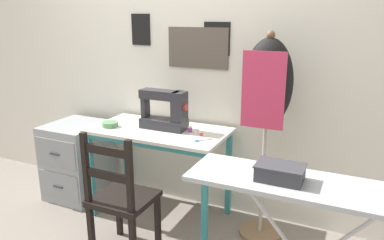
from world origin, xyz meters
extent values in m
plane|color=gray|center=(0.00, 0.00, 0.00)|extent=(14.00, 14.00, 0.00)
cube|color=silver|center=(0.00, 0.65, 1.27)|extent=(10.00, 0.05, 2.55)
cube|color=brown|center=(0.19, 0.62, 1.38)|extent=(0.52, 0.02, 0.33)
cube|color=black|center=(-0.34, 0.62, 1.51)|extent=(0.18, 0.01, 0.26)
cube|color=black|center=(0.35, 0.62, 1.46)|extent=(0.22, 0.01, 0.26)
cube|color=silver|center=(0.00, 0.29, 0.75)|extent=(1.10, 0.58, 0.02)
cube|color=teal|center=(0.00, 0.04, 0.71)|extent=(1.02, 0.03, 0.04)
cube|color=teal|center=(-0.51, 0.04, 0.37)|extent=(0.04, 0.04, 0.73)
cube|color=teal|center=(0.51, 0.04, 0.37)|extent=(0.04, 0.04, 0.73)
cube|color=teal|center=(-0.51, 0.54, 0.37)|extent=(0.04, 0.04, 0.73)
cube|color=teal|center=(0.51, 0.54, 0.37)|extent=(0.04, 0.04, 0.73)
cube|color=#28282D|center=(0.03, 0.32, 0.80)|extent=(0.37, 0.16, 0.08)
cube|color=#28282D|center=(0.17, 0.32, 0.95)|extent=(0.09, 0.13, 0.23)
cube|color=#28282D|center=(0.00, 0.32, 1.03)|extent=(0.33, 0.12, 0.07)
cube|color=#28282D|center=(-0.14, 0.32, 0.92)|extent=(0.04, 0.09, 0.16)
cylinder|color=#B22D2D|center=(0.22, 0.32, 0.95)|extent=(0.02, 0.06, 0.06)
cylinder|color=#99999E|center=(0.17, 0.32, 1.08)|extent=(0.01, 0.01, 0.02)
cylinder|color=#56895B|center=(-0.40, 0.18, 0.78)|extent=(0.13, 0.13, 0.04)
cylinder|color=#2F4B32|center=(-0.40, 0.18, 0.80)|extent=(0.10, 0.10, 0.01)
cube|color=silver|center=(0.43, 0.21, 0.76)|extent=(0.06, 0.11, 0.00)
cube|color=silver|center=(0.44, 0.20, 0.76)|extent=(0.09, 0.09, 0.00)
torus|color=#2870B7|center=(0.40, 0.14, 0.76)|extent=(0.03, 0.03, 0.01)
torus|color=#2870B7|center=(0.39, 0.15, 0.76)|extent=(0.03, 0.03, 0.01)
cylinder|color=purple|center=(0.26, 0.32, 0.78)|extent=(0.03, 0.03, 0.04)
cylinder|color=beige|center=(0.26, 0.32, 0.80)|extent=(0.04, 0.04, 0.00)
cylinder|color=beige|center=(0.26, 0.32, 0.76)|extent=(0.04, 0.04, 0.00)
cylinder|color=silver|center=(0.32, 0.31, 0.77)|extent=(0.04, 0.04, 0.03)
cylinder|color=beige|center=(0.32, 0.31, 0.79)|extent=(0.04, 0.04, 0.00)
cylinder|color=beige|center=(0.32, 0.31, 0.76)|extent=(0.04, 0.04, 0.00)
cylinder|color=red|center=(0.37, 0.27, 0.77)|extent=(0.03, 0.03, 0.03)
cylinder|color=beige|center=(0.37, 0.27, 0.79)|extent=(0.03, 0.03, 0.00)
cylinder|color=beige|center=(0.37, 0.27, 0.76)|extent=(0.03, 0.03, 0.00)
cube|color=black|center=(0.03, -0.27, 0.42)|extent=(0.40, 0.38, 0.04)
cube|color=black|center=(-0.14, -0.11, 0.20)|extent=(0.04, 0.04, 0.40)
cube|color=black|center=(0.20, -0.11, 0.20)|extent=(0.04, 0.04, 0.40)
cube|color=black|center=(-0.14, -0.43, 0.20)|extent=(0.04, 0.04, 0.40)
cube|color=black|center=(-0.14, -0.43, 0.68)|extent=(0.04, 0.04, 0.48)
cube|color=black|center=(0.20, -0.43, 0.68)|extent=(0.04, 0.04, 0.48)
cube|color=black|center=(0.03, -0.43, 0.82)|extent=(0.34, 0.02, 0.06)
cube|color=black|center=(0.03, -0.43, 0.66)|extent=(0.34, 0.02, 0.06)
cube|color=#93999E|center=(-0.87, 0.29, 0.35)|extent=(0.47, 0.51, 0.69)
cube|color=gray|center=(-0.87, 0.03, 0.50)|extent=(0.43, 0.01, 0.25)
cube|color=#333338|center=(-0.87, 0.02, 0.50)|extent=(0.10, 0.01, 0.02)
cube|color=gray|center=(-0.87, 0.03, 0.19)|extent=(0.43, 0.01, 0.25)
cube|color=#333338|center=(-0.87, 0.02, 0.19)|extent=(0.10, 0.01, 0.02)
cylinder|color=#846647|center=(0.84, 0.35, 0.01)|extent=(0.32, 0.32, 0.03)
cylinder|color=#ADA89E|center=(0.84, 0.35, 0.50)|extent=(0.03, 0.03, 0.94)
ellipsoid|color=black|center=(0.84, 0.35, 1.19)|extent=(0.34, 0.25, 0.62)
sphere|color=brown|center=(0.84, 0.35, 1.51)|extent=(0.06, 0.06, 0.06)
cube|color=#C63356|center=(0.84, 0.22, 1.16)|extent=(0.29, 0.01, 0.52)
cube|color=#ADB2B7|center=(1.27, -0.48, 0.86)|extent=(1.19, 0.36, 0.02)
cube|color=#333338|center=(1.12, -0.50, 0.91)|extent=(0.22, 0.15, 0.07)
cube|color=#38383D|center=(1.12, -0.50, 0.95)|extent=(0.23, 0.16, 0.01)
camera|label=1|loc=(1.44, -2.18, 1.65)|focal=35.00mm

